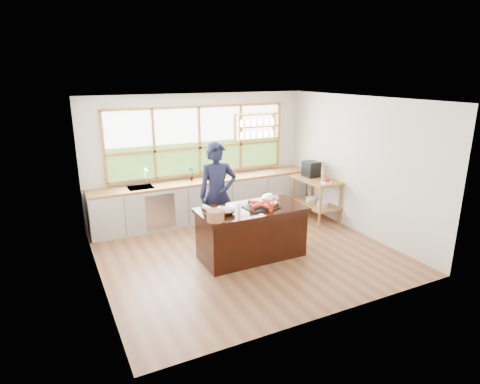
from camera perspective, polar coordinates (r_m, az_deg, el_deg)
ground_plane at (r=7.34m, az=0.87°, el=-8.50°), size 5.00×5.00×0.00m
room_shell at (r=7.25m, az=-0.77°, el=5.76°), size 5.02×4.52×2.71m
back_counter at (r=8.82m, az=-5.01°, el=-1.01°), size 4.90×0.63×0.90m
right_shelf_unit at (r=8.94m, az=10.79°, el=0.01°), size 0.62×1.10×0.90m
island at (r=7.00m, az=1.64°, el=-5.76°), size 1.85×0.90×0.90m
cook at (r=7.35m, az=-3.22°, el=-0.40°), size 0.78×0.59×1.94m
potted_plant at (r=8.62m, az=-6.98°, el=2.60°), size 0.16×0.11×0.29m
cutting_board at (r=8.78m, az=-3.63°, el=2.02°), size 0.44×0.36×0.01m
espresso_machine at (r=9.00m, az=10.08°, el=3.23°), size 0.32×0.34×0.34m
wine_bottle at (r=8.75m, az=11.75°, el=2.54°), size 0.07×0.07×0.28m
fruit_bowl at (r=8.53m, az=12.21°, el=1.48°), size 0.23×0.23×0.11m
slate_board at (r=6.87m, az=3.05°, el=-2.15°), size 0.58×0.44×0.02m
lobster_pile at (r=6.84m, az=3.34°, el=-1.81°), size 0.52×0.48×0.08m
mixing_bowl_left at (r=6.55m, az=-2.03°, el=-2.53°), size 0.32×0.32×0.16m
mixing_bowl_right at (r=7.17m, az=4.35°, el=-0.87°), size 0.32×0.32×0.15m
wine_glass at (r=6.71m, az=4.94°, el=-1.27°), size 0.08×0.08×0.22m
wicker_basket at (r=6.24m, az=-3.50°, el=-3.38°), size 0.27×0.27×0.17m
parchment_roll at (r=6.71m, az=-4.53°, el=-2.38°), size 0.13×0.31×0.08m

